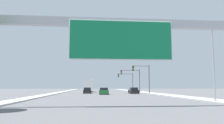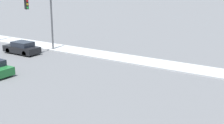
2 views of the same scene
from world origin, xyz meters
name	(u,v)px [view 1 (image 1 of 2)]	position (x,y,z in m)	size (l,w,h in m)	color
sidewalk_right	(142,92)	(11.25, 60.00, 0.07)	(3.00, 120.00, 0.15)	#B6B6B6
median_strip_left	(61,92)	(-10.75, 60.00, 0.07)	(2.00, 120.00, 0.15)	#B6B6B6
sign_gantry	(121,34)	(0.00, 17.87, 5.98)	(20.27, 0.73, 7.29)	#9EA0A5
car_mid_right	(134,91)	(7.00, 49.62, 0.66)	(1.81, 4.36, 1.40)	black
car_far_right	(87,91)	(-3.50, 52.00, 0.65)	(1.79, 4.26, 1.38)	black
car_far_center	(104,91)	(0.00, 45.77, 0.66)	(1.83, 4.70, 1.38)	#1E662D
truck_box_primary	(88,86)	(-3.50, 64.08, 1.79)	(2.44, 7.64, 3.55)	yellow
traffic_light_near_intersection	(144,74)	(9.03, 48.00, 4.32)	(4.01, 0.32, 6.47)	#4C4C4F
traffic_light_mid_block	(133,77)	(8.48, 58.00, 4.26)	(5.46, 0.32, 6.20)	#4C4C4F
traffic_light_far_intersection	(127,79)	(8.60, 68.00, 3.99)	(4.99, 0.32, 5.82)	#4C4C4F
street_lamp_right	(210,54)	(10.00, 22.05, 5.01)	(2.75, 0.28, 8.43)	#9EA0A5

